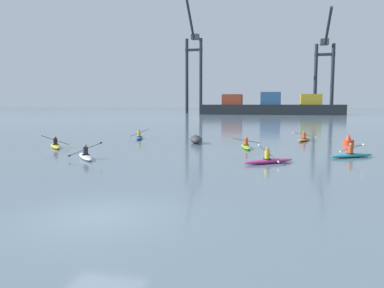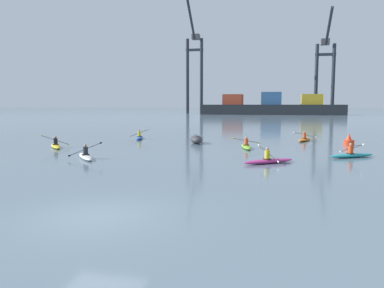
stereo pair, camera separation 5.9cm
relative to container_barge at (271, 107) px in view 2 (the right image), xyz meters
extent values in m
plane|color=slate|center=(-3.38, -117.83, -2.52)|extent=(800.00, 800.00, 0.00)
cube|color=#1E2328|center=(0.02, 0.00, -0.86)|extent=(46.60, 8.35, 3.32)
cube|color=#993823|center=(-12.79, 0.00, 2.54)|extent=(6.52, 5.84, 3.48)
cube|color=#2D5684|center=(0.02, 0.00, 2.87)|extent=(6.52, 5.84, 4.14)
cube|color=#B29323|center=(12.84, 0.00, 2.50)|extent=(6.52, 5.84, 3.40)
cylinder|color=#232833|center=(-31.71, 12.54, 11.51)|extent=(1.20, 1.20, 28.06)
cylinder|color=#232833|center=(-26.29, 12.54, 11.51)|extent=(1.20, 1.20, 28.06)
cube|color=#232833|center=(-29.00, 12.54, 21.33)|extent=(6.62, 0.90, 0.90)
cylinder|color=#232833|center=(-29.00, 6.41, 31.56)|extent=(0.90, 12.90, 12.68)
cube|color=#47474C|center=(-29.00, 15.04, 26.54)|extent=(2.80, 2.80, 2.00)
cylinder|color=#232833|center=(14.84, 8.38, 9.41)|extent=(1.20, 1.20, 23.87)
cylinder|color=#232833|center=(20.35, 8.38, 9.41)|extent=(1.20, 1.20, 23.87)
cube|color=#232833|center=(17.59, 8.38, 17.77)|extent=(6.71, 0.90, 0.90)
cylinder|color=#232833|center=(17.59, 1.93, 25.82)|extent=(0.90, 13.41, 9.68)
cube|color=#47474C|center=(17.59, 10.88, 22.35)|extent=(2.80, 2.80, 2.00)
ellipsoid|color=#38383D|center=(-4.97, -95.80, -2.17)|extent=(1.84, 2.81, 0.70)
cube|color=#38383D|center=(-4.97, -95.80, -1.79)|extent=(0.66, 1.87, 0.06)
cylinder|color=red|center=(7.93, -94.63, -2.30)|extent=(0.90, 0.90, 0.45)
cone|color=red|center=(7.93, -94.63, -1.80)|extent=(0.50, 0.49, 0.55)
ellipsoid|color=#2856B2|center=(-11.37, -93.05, -2.39)|extent=(1.48, 3.44, 0.26)
torus|color=black|center=(-11.34, -93.15, -2.25)|extent=(0.60, 0.60, 0.05)
cylinder|color=gold|center=(-11.34, -93.15, -2.01)|extent=(0.30, 0.30, 0.50)
sphere|color=tan|center=(-11.34, -93.15, -1.66)|extent=(0.19, 0.19, 0.19)
cylinder|color=black|center=(-11.36, -93.10, -1.91)|extent=(1.91, 0.56, 0.79)
ellipsoid|color=silver|center=(-12.30, -93.36, -2.29)|extent=(0.21, 0.09, 0.17)
ellipsoid|color=silver|center=(-10.41, -92.84, -1.53)|extent=(0.21, 0.09, 0.17)
ellipsoid|color=#C13384|center=(1.56, -106.01, -2.39)|extent=(3.09, 2.51, 0.26)
torus|color=black|center=(1.48, -106.07, -2.25)|extent=(0.69, 0.69, 0.05)
cylinder|color=gold|center=(1.48, -106.07, -2.01)|extent=(0.30, 0.30, 0.50)
sphere|color=tan|center=(1.48, -106.07, -1.66)|extent=(0.19, 0.19, 0.19)
cylinder|color=black|center=(1.52, -106.04, -1.91)|extent=(1.20, 1.61, 0.77)
ellipsoid|color=silver|center=(0.93, -105.25, -1.54)|extent=(0.16, 0.19, 0.17)
ellipsoid|color=silver|center=(2.10, -106.83, -2.28)|extent=(0.16, 0.19, 0.17)
ellipsoid|color=teal|center=(6.78, -102.34, -2.39)|extent=(3.21, 2.29, 0.26)
torus|color=black|center=(6.69, -102.39, -2.25)|extent=(0.67, 0.67, 0.05)
cylinder|color=#DB471E|center=(6.69, -102.39, -2.01)|extent=(0.30, 0.30, 0.50)
sphere|color=tan|center=(6.69, -102.39, -1.66)|extent=(0.19, 0.19, 0.19)
cylinder|color=black|center=(6.74, -102.36, -1.91)|extent=(1.07, 1.72, 0.71)
ellipsoid|color=silver|center=(6.22, -101.51, -2.25)|extent=(0.14, 0.20, 0.16)
ellipsoid|color=silver|center=(7.25, -103.21, -1.57)|extent=(0.14, 0.20, 0.16)
ellipsoid|color=silver|center=(-9.88, -106.61, -2.39)|extent=(2.55, 3.06, 0.26)
torus|color=black|center=(-9.82, -106.69, -2.25)|extent=(0.69, 0.69, 0.05)
cylinder|color=#23232D|center=(-9.82, -106.69, -2.01)|extent=(0.30, 0.30, 0.50)
sphere|color=tan|center=(-9.82, -106.69, -1.66)|extent=(0.19, 0.19, 0.19)
cylinder|color=black|center=(-9.85, -106.65, -1.91)|extent=(1.59, 1.23, 0.76)
ellipsoid|color=black|center=(-10.63, -107.25, -2.27)|extent=(0.19, 0.16, 0.17)
ellipsoid|color=black|center=(-9.07, -106.05, -1.55)|extent=(0.19, 0.16, 0.17)
ellipsoid|color=yellow|center=(-15.22, -101.61, -2.39)|extent=(2.60, 3.02, 0.26)
torus|color=black|center=(-15.16, -101.69, -2.25)|extent=(0.69, 0.69, 0.05)
cylinder|color=black|center=(-15.16, -101.69, -2.01)|extent=(0.30, 0.30, 0.50)
sphere|color=tan|center=(-15.16, -101.69, -1.66)|extent=(0.19, 0.19, 0.19)
cylinder|color=black|center=(-15.19, -101.65, -1.91)|extent=(1.55, 1.26, 0.80)
ellipsoid|color=yellow|center=(-15.95, -102.27, -1.53)|extent=(0.19, 0.16, 0.17)
ellipsoid|color=yellow|center=(-14.43, -101.04, -2.29)|extent=(0.19, 0.16, 0.17)
ellipsoid|color=orange|center=(4.56, -91.61, -2.39)|extent=(1.74, 3.40, 0.26)
torus|color=black|center=(4.53, -91.71, -2.25)|extent=(0.63, 0.63, 0.05)
cylinder|color=#DB471E|center=(4.53, -91.71, -2.01)|extent=(0.30, 0.30, 0.50)
sphere|color=tan|center=(4.53, -91.71, -1.66)|extent=(0.19, 0.19, 0.19)
cylinder|color=black|center=(4.54, -91.66, -1.91)|extent=(1.96, 0.75, 0.39)
ellipsoid|color=silver|center=(3.57, -91.30, -1.73)|extent=(0.20, 0.11, 0.14)
ellipsoid|color=silver|center=(5.51, -92.02, -2.09)|extent=(0.20, 0.11, 0.14)
ellipsoid|color=#7ABC2D|center=(-0.34, -98.66, -2.39)|extent=(1.29, 3.45, 0.26)
torus|color=black|center=(-0.32, -98.76, -2.25)|extent=(0.58, 0.58, 0.05)
cylinder|color=#DB471E|center=(-0.32, -98.76, -2.01)|extent=(0.30, 0.30, 0.50)
sphere|color=tan|center=(-0.32, -98.76, -1.66)|extent=(0.19, 0.19, 0.19)
cylinder|color=black|center=(-0.33, -98.71, -1.91)|extent=(2.04, 0.46, 0.38)
ellipsoid|color=yellow|center=(-1.34, -98.93, -1.74)|extent=(0.20, 0.08, 0.14)
ellipsoid|color=yellow|center=(0.68, -98.50, -2.09)|extent=(0.20, 0.08, 0.14)
camera|label=1|loc=(1.93, -128.16, 0.93)|focal=35.03mm
camera|label=2|loc=(1.99, -128.15, 0.93)|focal=35.03mm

